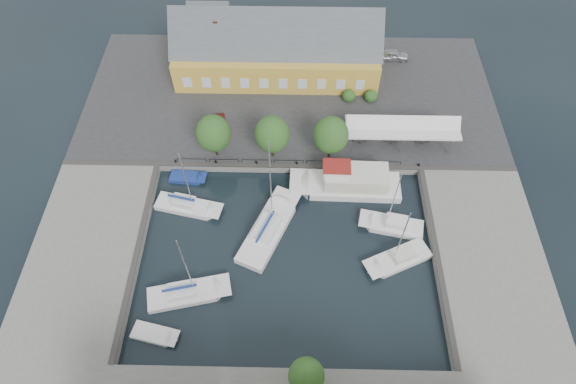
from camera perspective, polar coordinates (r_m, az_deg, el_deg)
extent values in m
plane|color=black|center=(54.35, -0.12, -6.07)|extent=(140.00, 140.00, 0.00)
cube|color=#2D2D30|center=(68.36, 0.28, 11.14)|extent=(56.00, 26.00, 1.00)
cube|color=slate|center=(57.57, -22.79, -6.72)|extent=(12.00, 24.00, 1.00)
cube|color=slate|center=(57.09, 22.70, -7.46)|extent=(12.00, 24.00, 1.00)
cube|color=#383533|center=(59.29, 0.08, 3.13)|extent=(56.00, 0.60, 0.12)
cube|color=#383533|center=(55.11, -17.49, -6.77)|extent=(0.60, 24.00, 0.12)
cube|color=#383533|center=(54.74, 17.30, -7.35)|extent=(0.60, 24.00, 0.12)
cylinder|color=black|center=(61.14, -13.18, 3.54)|extent=(0.24, 0.24, 0.40)
cylinder|color=black|center=(60.14, -8.54, 3.52)|extent=(0.24, 0.24, 0.40)
cylinder|color=black|center=(59.55, -3.77, 3.48)|extent=(0.24, 0.24, 0.40)
cylinder|color=black|center=(59.37, 1.05, 3.42)|extent=(0.24, 0.24, 0.40)
cylinder|color=black|center=(59.61, 5.87, 3.33)|extent=(0.24, 0.24, 0.40)
cylinder|color=black|center=(60.27, 10.62, 3.22)|extent=(0.24, 0.24, 0.40)
cylinder|color=black|center=(61.32, 15.23, 3.10)|extent=(0.24, 0.24, 0.40)
cube|color=gold|center=(70.39, -1.34, 15.58)|extent=(28.00, 10.00, 4.50)
cube|color=#474C51|center=(68.26, -1.40, 17.87)|extent=(28.56, 7.60, 7.60)
cube|color=gold|center=(76.46, -9.07, 18.01)|extent=(6.00, 6.00, 3.50)
cube|color=brown|center=(67.96, -8.58, 19.02)|extent=(0.60, 0.60, 1.20)
cube|color=white|center=(61.54, 13.42, 7.44)|extent=(14.00, 4.00, 0.25)
cylinder|color=silver|center=(60.30, 7.78, 5.53)|extent=(0.10, 0.10, 2.70)
cylinder|color=silver|center=(62.72, 7.58, 8.00)|extent=(0.10, 0.10, 2.70)
cylinder|color=silver|center=(61.32, 13.38, 5.35)|extent=(0.10, 0.10, 2.70)
cylinder|color=silver|center=(63.71, 12.99, 7.79)|extent=(0.10, 0.10, 2.70)
cylinder|color=silver|center=(62.91, 18.73, 5.13)|extent=(0.10, 0.10, 2.70)
cylinder|color=silver|center=(65.23, 18.19, 7.53)|extent=(0.10, 0.10, 2.70)
cylinder|color=black|center=(60.39, -8.49, 5.06)|extent=(0.30, 0.30, 2.10)
ellipsoid|color=#224D1B|center=(58.29, -8.83, 6.88)|extent=(4.20, 4.20, 4.83)
cylinder|color=black|center=(59.67, -1.82, 5.02)|extent=(0.30, 0.30, 2.10)
ellipsoid|color=#224D1B|center=(57.55, -1.89, 6.86)|extent=(4.20, 4.20, 4.83)
cylinder|color=black|center=(59.77, 4.93, 4.91)|extent=(0.30, 0.30, 2.10)
ellipsoid|color=#224D1B|center=(57.66, 5.12, 6.74)|extent=(4.20, 4.20, 4.83)
imported|color=#AEAFB6|center=(74.93, 12.35, 15.61)|extent=(4.59, 1.89, 1.56)
imported|color=maroon|center=(63.46, -8.14, 7.74)|extent=(1.92, 4.33, 1.38)
cube|color=white|center=(54.71, -2.64, -5.20)|extent=(6.59, 9.44, 1.50)
cube|color=white|center=(54.53, -2.16, -3.87)|extent=(7.18, 11.01, 0.08)
cube|color=white|center=(53.74, -2.59, -4.34)|extent=(3.49, 4.15, 0.90)
cylinder|color=silver|center=(49.40, -2.06, 0.77)|extent=(0.12, 0.12, 13.28)
cube|color=navy|center=(53.00, -2.73, -4.10)|extent=(1.98, 4.14, 0.22)
cube|color=white|center=(58.97, 7.86, 0.49)|extent=(10.92, 4.32, 1.80)
cube|color=white|center=(58.09, 6.64, 1.08)|extent=(13.08, 4.21, 0.08)
cube|color=silver|center=(57.39, 8.09, 1.67)|extent=(7.52, 3.63, 2.20)
cube|color=white|center=(56.06, 5.77, 2.63)|extent=(3.03, 2.30, 1.20)
cube|color=maroon|center=(55.56, 5.83, 3.04)|extent=(3.30, 2.43, 0.10)
cube|color=white|center=(56.70, 12.68, -4.13)|extent=(6.30, 3.65, 1.30)
cube|color=white|center=(56.06, 12.06, -3.63)|extent=(7.44, 3.80, 0.08)
cube|color=white|center=(55.73, 12.74, -3.49)|extent=(2.66, 2.15, 0.90)
cylinder|color=silver|center=(52.28, 12.44, -0.87)|extent=(0.12, 0.12, 9.24)
cube|color=white|center=(54.80, 13.34, -7.69)|extent=(6.65, 4.91, 1.30)
cube|color=white|center=(53.90, 12.79, -7.66)|extent=(7.72, 5.34, 0.08)
cube|color=silver|center=(53.75, 13.43, -7.17)|extent=(2.96, 2.61, 0.90)
cylinder|color=silver|center=(49.83, 13.29, -5.37)|extent=(0.12, 0.12, 9.21)
cube|color=white|center=(58.19, -12.23, -1.75)|extent=(6.83, 3.67, 1.30)
cube|color=white|center=(57.36, -11.60, -1.52)|extent=(8.07, 3.86, 0.08)
cube|color=white|center=(57.20, -12.28, -1.14)|extent=(2.87, 2.11, 0.90)
cylinder|color=silver|center=(53.47, -11.94, 1.20)|extent=(0.12, 0.12, 9.44)
cube|color=navy|center=(56.66, -12.56, -0.67)|extent=(3.21, 0.91, 0.22)
cube|color=white|center=(52.63, -12.39, -11.92)|extent=(7.46, 4.18, 1.30)
cube|color=white|center=(51.91, -11.55, -11.47)|extent=(8.80, 4.39, 0.08)
cube|color=white|center=(51.58, -12.42, -11.37)|extent=(3.15, 2.41, 0.90)
cylinder|color=silver|center=(47.30, -11.94, -8.80)|extent=(0.12, 0.12, 10.34)
cube|color=navy|center=(50.93, -12.77, -11.04)|extent=(3.48, 0.99, 0.22)
cube|color=white|center=(51.78, -15.82, -15.90)|extent=(4.14, 2.62, 0.90)
cube|color=white|center=(51.17, -15.45, -15.86)|extent=(4.87, 2.71, 0.08)
cube|color=navy|center=(60.73, -12.09, 1.63)|extent=(3.81, 2.14, 0.80)
cube|color=navy|center=(60.27, -11.74, 1.85)|extent=(4.54, 2.13, 0.08)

